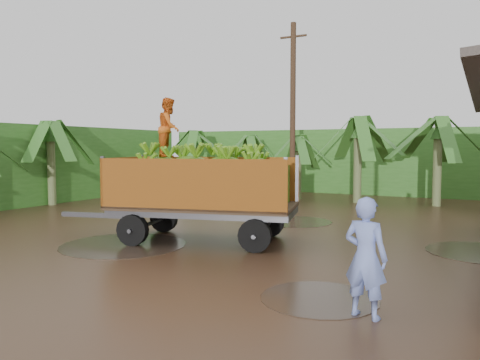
# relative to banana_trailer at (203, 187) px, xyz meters

# --- Properties ---
(ground) EXTENTS (100.00, 100.00, 0.00)m
(ground) POSITION_rel_banana_trailer_xyz_m (1.92, 0.13, -1.51)
(ground) COLOR black
(ground) RESTS_ON ground
(hedge_north) EXTENTS (22.00, 3.00, 3.60)m
(hedge_north) POSITION_rel_banana_trailer_xyz_m (-0.08, 16.13, 0.29)
(hedge_north) COLOR #2D661E
(hedge_north) RESTS_ON ground
(hedge_west) EXTENTS (3.00, 18.00, 3.60)m
(hedge_west) POSITION_rel_banana_trailer_xyz_m (-12.08, 4.13, 0.29)
(hedge_west) COLOR #2D661E
(hedge_west) RESTS_ON ground
(banana_trailer) EXTENTS (7.04, 3.54, 4.00)m
(banana_trailer) POSITION_rel_banana_trailer_xyz_m (0.00, 0.00, 0.00)
(banana_trailer) COLOR #C36D1B
(banana_trailer) RESTS_ON ground
(man_blue) EXTENTS (0.76, 0.57, 1.86)m
(man_blue) POSITION_rel_banana_trailer_xyz_m (5.30, -3.82, -0.58)
(man_blue) COLOR #778DDA
(man_blue) RESTS_ON ground
(utility_pole) EXTENTS (1.20, 0.24, 7.97)m
(utility_pole) POSITION_rel_banana_trailer_xyz_m (-0.65, 8.40, 2.53)
(utility_pole) COLOR #47301E
(utility_pole) RESTS_ON ground
(banana_plants) EXTENTS (24.54, 20.39, 4.11)m
(banana_plants) POSITION_rel_banana_trailer_xyz_m (-2.17, 7.04, 0.34)
(banana_plants) COLOR #2D661E
(banana_plants) RESTS_ON ground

